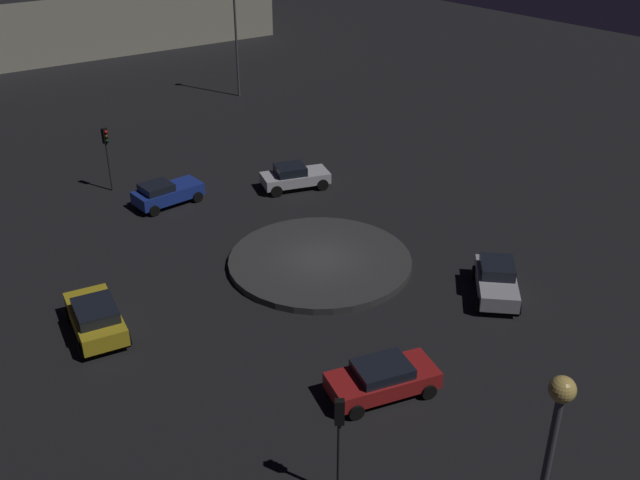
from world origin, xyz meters
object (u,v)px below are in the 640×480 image
object	(u,v)px
car_red	(383,378)
store_building	(74,14)
streetlamp_southeast	(235,18)
car_blue	(166,193)
car_silver	(496,280)
car_yellow	(96,317)
traffic_light_northwest	(339,428)
traffic_light_east	(107,147)
car_white	(294,176)

from	to	relation	value
car_red	store_building	size ratio (longest dim) A/B	0.11
car_red	streetlamp_southeast	bearing A→B (deg)	-98.57
car_blue	car_silver	world-z (taller)	car_silver
car_yellow	streetlamp_southeast	distance (m)	34.33
car_silver	traffic_light_northwest	xyz separation A→B (m)	(-4.00, 13.60, 2.01)
traffic_light_east	traffic_light_northwest	distance (m)	27.07
car_white	car_silver	size ratio (longest dim) A/B	1.07
traffic_light_east	store_building	size ratio (longest dim) A/B	0.10
car_silver	car_yellow	distance (m)	17.95
car_blue	traffic_light_northwest	size ratio (longest dim) A/B	1.01
car_silver	car_red	bearing A→B (deg)	-32.58
car_yellow	store_building	xyz separation A→B (m)	(47.85, -21.77, 2.54)
traffic_light_northwest	streetlamp_southeast	xyz separation A→B (m)	(36.87, -22.70, 3.52)
car_blue	streetlamp_southeast	bearing A→B (deg)	43.82
car_blue	streetlamp_southeast	distance (m)	21.79
car_red	traffic_light_east	size ratio (longest dim) A/B	1.15
traffic_light_northwest	store_building	size ratio (longest dim) A/B	0.10
traffic_light_east	traffic_light_northwest	bearing A→B (deg)	-25.73
car_white	traffic_light_east	size ratio (longest dim) A/B	1.11
traffic_light_east	streetlamp_southeast	distance (m)	20.18
car_yellow	car_blue	bearing A→B (deg)	-30.14
car_white	traffic_light_northwest	distance (m)	24.23
traffic_light_east	traffic_light_northwest	xyz separation A→B (m)	(-26.45, 5.77, -0.00)
car_silver	traffic_light_northwest	world-z (taller)	traffic_light_northwest
car_silver	store_building	size ratio (longest dim) A/B	0.10
traffic_light_northwest	streetlamp_southeast	world-z (taller)	streetlamp_southeast
traffic_light_east	streetlamp_southeast	size ratio (longest dim) A/B	0.41
car_yellow	car_silver	bearing A→B (deg)	-107.40
traffic_light_east	car_blue	bearing A→B (deg)	7.17
car_red	streetlamp_southeast	world-z (taller)	streetlamp_southeast
car_white	store_building	size ratio (longest dim) A/B	0.11
car_red	traffic_light_east	world-z (taller)	traffic_light_east
car_blue	car_yellow	bearing A→B (deg)	-133.13
traffic_light_east	streetlamp_southeast	xyz separation A→B (m)	(10.42, -16.93, 3.51)
car_red	car_white	bearing A→B (deg)	-100.50
car_red	car_silver	distance (m)	9.09
car_white	car_silver	xyz separation A→B (m)	(-15.48, 0.68, 0.04)
car_silver	car_white	bearing A→B (deg)	-134.23
car_silver	traffic_light_east	bearing A→B (deg)	-112.51
store_building	traffic_light_northwest	bearing A→B (deg)	80.21
car_white	car_yellow	distance (m)	17.12
traffic_light_northwest	car_silver	bearing A→B (deg)	-34.53
car_red	store_building	distance (m)	60.71
car_blue	store_building	xyz separation A→B (m)	(38.64, -12.82, 2.62)
car_blue	traffic_light_east	world-z (taller)	traffic_light_east
car_red	car_yellow	xyz separation A→B (m)	(10.81, 6.34, 0.10)
car_blue	traffic_light_northwest	xyz separation A→B (m)	(-22.57, 7.23, 2.06)
car_silver	streetlamp_southeast	xyz separation A→B (m)	(32.87, -9.10, 5.53)
car_white	traffic_light_east	xyz separation A→B (m)	(6.98, 8.50, 2.05)
car_red	car_blue	xyz separation A→B (m)	(20.02, -2.61, 0.02)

